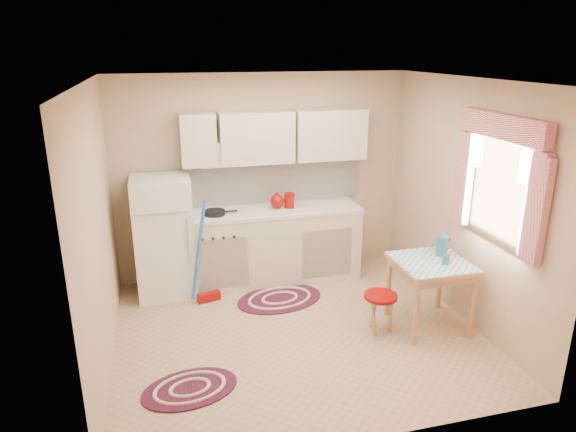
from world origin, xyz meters
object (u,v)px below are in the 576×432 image
at_px(table, 429,294).
at_px(stool, 380,313).
at_px(fridge, 164,237).
at_px(base_cabinets, 267,246).

height_order(table, stool, table).
xyz_separation_m(fridge, table, (2.60, -1.46, -0.34)).
bearing_deg(table, base_cabinets, 132.23).
height_order(fridge, base_cabinets, fridge).
bearing_deg(stool, fridge, 144.64).
xyz_separation_m(base_cabinets, table, (1.37, -1.51, -0.08)).
xyz_separation_m(table, stool, (-0.54, 0.00, -0.15)).
bearing_deg(base_cabinets, fridge, -177.66).
xyz_separation_m(fridge, stool, (2.06, -1.46, -0.49)).
xyz_separation_m(fridge, base_cabinets, (1.22, 0.05, -0.26)).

